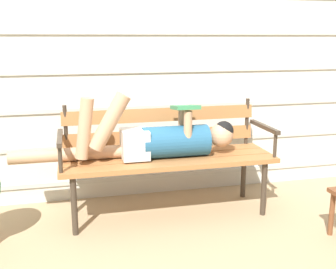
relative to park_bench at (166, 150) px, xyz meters
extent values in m
plane|color=tan|center=(0.00, -0.12, -0.50)|extent=(12.00, 12.00, 0.00)
cube|color=beige|center=(0.00, 0.43, 0.75)|extent=(4.83, 0.06, 2.52)
cube|color=#B7B7AD|center=(0.00, 0.40, -0.35)|extent=(4.83, 0.02, 0.04)
cube|color=#B7B7AD|center=(0.00, 0.40, -0.03)|extent=(4.83, 0.02, 0.04)
cube|color=#B7B7AD|center=(0.00, 0.40, 0.28)|extent=(4.83, 0.02, 0.04)
cube|color=#B7B7AD|center=(0.00, 0.40, 0.60)|extent=(4.83, 0.02, 0.04)
cube|color=#B7B7AD|center=(0.00, 0.40, 0.91)|extent=(4.83, 0.02, 0.04)
cube|color=#9E6638|center=(0.00, -0.24, -0.05)|extent=(1.66, 0.16, 0.04)
cube|color=#9E6638|center=(0.00, -0.07, -0.05)|extent=(1.66, 0.16, 0.04)
cube|color=#9E6638|center=(0.00, 0.10, -0.05)|extent=(1.66, 0.16, 0.04)
cube|color=#9E6638|center=(0.00, 0.18, 0.07)|extent=(1.59, 0.05, 0.11)
cube|color=#9E6638|center=(0.00, 0.18, 0.26)|extent=(1.59, 0.05, 0.11)
cylinder|color=#382D23|center=(-0.76, 0.18, 0.16)|extent=(0.03, 0.03, 0.40)
cylinder|color=#382D23|center=(0.76, 0.18, 0.16)|extent=(0.03, 0.03, 0.40)
cylinder|color=#382D23|center=(-0.73, -0.27, -0.29)|extent=(0.04, 0.04, 0.44)
cylinder|color=#382D23|center=(0.73, -0.27, -0.29)|extent=(0.04, 0.04, 0.44)
cylinder|color=#382D23|center=(-0.73, 0.12, -0.29)|extent=(0.04, 0.04, 0.44)
cylinder|color=#382D23|center=(0.73, 0.12, -0.29)|extent=(0.04, 0.04, 0.44)
cube|color=#382D23|center=(-0.80, -0.07, 0.17)|extent=(0.04, 0.47, 0.03)
cylinder|color=#382D23|center=(-0.80, -0.27, 0.07)|extent=(0.03, 0.03, 0.20)
cube|color=#382D23|center=(0.80, -0.07, 0.17)|extent=(0.04, 0.47, 0.03)
cylinder|color=#382D23|center=(0.80, -0.27, 0.07)|extent=(0.03, 0.03, 0.20)
cylinder|color=#23567A|center=(0.06, -0.07, 0.09)|extent=(0.51, 0.24, 0.24)
cube|color=silver|center=(-0.26, -0.07, 0.09)|extent=(0.20, 0.23, 0.22)
sphere|color=tan|center=(0.43, -0.07, 0.12)|extent=(0.19, 0.19, 0.19)
sphere|color=black|center=(0.45, -0.07, 0.15)|extent=(0.16, 0.16, 0.16)
cylinder|color=tan|center=(-0.45, -0.13, 0.28)|extent=(0.32, 0.11, 0.44)
cylinder|color=tan|center=(-0.63, -0.13, 0.24)|extent=(0.15, 0.09, 0.45)
cylinder|color=tan|center=(-0.76, -0.01, 0.02)|extent=(0.84, 0.10, 0.10)
cylinder|color=tan|center=(0.13, -0.15, 0.21)|extent=(0.06, 0.06, 0.25)
cylinder|color=tan|center=(0.13, 0.01, 0.21)|extent=(0.06, 0.06, 0.25)
cube|color=#337A4C|center=(0.13, -0.07, 0.35)|extent=(0.18, 0.25, 0.06)
cylinder|color=brown|center=(1.04, -0.69, -0.34)|extent=(0.04, 0.04, 0.32)
camera|label=1|loc=(-0.71, -3.04, 0.87)|focal=43.87mm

